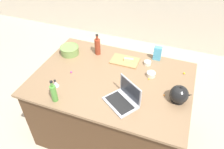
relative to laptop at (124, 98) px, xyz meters
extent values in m
plane|color=#B7A88E|center=(-0.23, 0.29, -0.95)|extent=(12.00, 12.00, 0.00)
cube|color=#4C331E|center=(-0.23, 0.29, -0.51)|extent=(1.65, 1.13, 0.87)
cube|color=#846647|center=(-0.23, 0.29, -0.06)|extent=(1.71, 1.19, 0.03)
cube|color=#B7B7BC|center=(-0.02, -0.03, -0.04)|extent=(0.38, 0.36, 0.02)
cube|color=black|center=(-0.03, -0.04, -0.03)|extent=(0.31, 0.28, 0.00)
cube|color=#B7B7BC|center=(0.04, 0.06, 0.07)|extent=(0.25, 0.18, 0.20)
cube|color=#333842|center=(0.04, 0.06, 0.07)|extent=(0.22, 0.15, 0.18)
cylinder|color=#72934C|center=(-0.88, 0.55, 0.00)|extent=(0.22, 0.22, 0.09)
cylinder|color=black|center=(-0.88, 0.55, 0.01)|extent=(0.18, 0.18, 0.08)
torus|color=#72934C|center=(-0.88, 0.55, 0.05)|extent=(0.23, 0.23, 0.01)
cylinder|color=maroon|center=(-0.56, 0.67, 0.05)|extent=(0.07, 0.07, 0.20)
cylinder|color=maroon|center=(-0.56, 0.67, 0.18)|extent=(0.03, 0.03, 0.06)
cylinder|color=black|center=(-0.56, 0.67, 0.22)|extent=(0.03, 0.03, 0.01)
cylinder|color=#4C8C38|center=(-0.63, -0.21, 0.04)|extent=(0.06, 0.06, 0.18)
cylinder|color=#4C8C38|center=(-0.63, -0.21, 0.16)|extent=(0.02, 0.02, 0.05)
cylinder|color=black|center=(-0.63, -0.21, 0.19)|extent=(0.03, 0.03, 0.01)
cylinder|color=black|center=(0.48, 0.20, -0.04)|extent=(0.13, 0.13, 0.01)
sphere|color=black|center=(0.48, 0.20, 0.03)|extent=(0.18, 0.18, 0.18)
cone|color=black|center=(0.57, 0.20, 0.05)|extent=(0.08, 0.03, 0.07)
sphere|color=black|center=(0.48, 0.20, 0.13)|extent=(0.02, 0.02, 0.02)
cube|color=#AD7F4C|center=(-0.19, 0.63, -0.04)|extent=(0.33, 0.21, 0.02)
cube|color=#F4E58C|center=(-0.14, 0.63, -0.01)|extent=(0.11, 0.05, 0.04)
cylinder|color=beige|center=(0.08, 0.67, -0.03)|extent=(0.08, 0.08, 0.04)
cylinder|color=beige|center=(0.16, 0.47, -0.02)|extent=(0.10, 0.10, 0.05)
cone|color=#B2B2B7|center=(-0.73, -0.03, -0.01)|extent=(0.07, 0.07, 0.07)
cylinder|color=black|center=(-0.73, -0.03, 0.03)|extent=(0.02, 0.02, 0.01)
cube|color=#4CA5CC|center=(0.16, 0.81, 0.04)|extent=(0.09, 0.06, 0.17)
sphere|color=#CC3399|center=(0.08, 0.03, -0.04)|extent=(0.02, 0.02, 0.02)
sphere|color=yellow|center=(0.50, 0.64, -0.04)|extent=(0.02, 0.02, 0.02)
sphere|color=yellow|center=(-0.07, 0.06, -0.04)|extent=(0.02, 0.02, 0.02)
sphere|color=#CC3399|center=(-0.69, 0.21, -0.04)|extent=(0.02, 0.02, 0.02)
sphere|color=yellow|center=(0.15, 0.41, -0.04)|extent=(0.02, 0.02, 0.02)
sphere|color=orange|center=(0.35, 0.22, -0.04)|extent=(0.01, 0.01, 0.01)
camera|label=1|loc=(0.40, -1.38, 1.49)|focal=34.77mm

